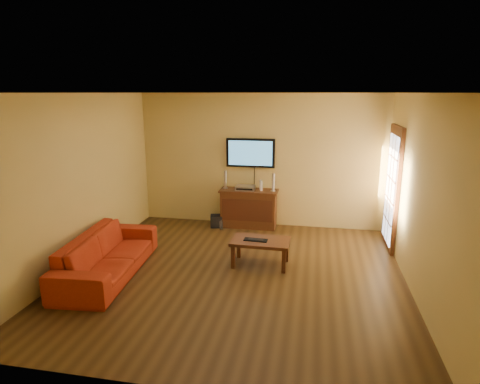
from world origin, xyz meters
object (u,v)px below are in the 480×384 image
(television, at_px, (251,153))
(subwoofer, at_px, (216,221))
(media_console, at_px, (249,208))
(coffee_table, at_px, (261,244))
(sofa, at_px, (107,248))
(game_console, at_px, (261,185))
(bottle, at_px, (221,225))
(speaker_right, at_px, (273,183))
(speaker_left, at_px, (225,180))
(keyboard, at_px, (256,240))
(av_receiver, at_px, (245,188))

(television, height_order, subwoofer, television)
(media_console, xyz_separation_m, coffee_table, (0.50, -1.84, -0.03))
(coffee_table, height_order, sofa, sofa)
(game_console, height_order, bottle, game_console)
(television, height_order, speaker_right, television)
(coffee_table, distance_m, speaker_left, 2.21)
(television, xyz_separation_m, speaker_left, (-0.50, -0.15, -0.56))
(coffee_table, distance_m, speaker_right, 1.92)
(game_console, relative_size, subwoofer, 0.83)
(speaker_left, height_order, keyboard, speaker_left)
(game_console, bearing_deg, subwoofer, 172.43)
(speaker_left, distance_m, game_console, 0.74)
(coffee_table, bearing_deg, television, 103.95)
(sofa, height_order, bottle, sofa)
(media_console, relative_size, bottle, 5.93)
(media_console, distance_m, coffee_table, 1.91)
(sofa, height_order, game_console, game_console)
(av_receiver, height_order, keyboard, av_receiver)
(television, distance_m, sofa, 3.46)
(keyboard, bearing_deg, bottle, 120.79)
(speaker_left, relative_size, game_console, 1.87)
(speaker_right, bearing_deg, media_console, 178.79)
(media_console, xyz_separation_m, bottle, (-0.51, -0.30, -0.30))
(media_console, bearing_deg, av_receiver, -171.22)
(speaker_left, xyz_separation_m, subwoofer, (-0.16, -0.17, -0.83))
(television, xyz_separation_m, speaker_right, (0.50, -0.20, -0.56))
(media_console, relative_size, keyboard, 3.13)
(coffee_table, bearing_deg, subwoofer, 124.07)
(game_console, bearing_deg, media_console, 168.45)
(media_console, height_order, game_console, game_console)
(game_console, relative_size, keyboard, 0.53)
(speaker_left, xyz_separation_m, game_console, (0.74, -0.01, -0.07))
(av_receiver, height_order, subwoofer, av_receiver)
(bottle, bearing_deg, speaker_right, 15.83)
(bottle, bearing_deg, game_console, 23.10)
(coffee_table, relative_size, game_console, 4.66)
(game_console, bearing_deg, speaker_right, -25.78)
(av_receiver, bearing_deg, keyboard, -76.85)
(television, distance_m, coffee_table, 2.39)
(game_console, bearing_deg, television, 128.97)
(sofa, xyz_separation_m, speaker_right, (2.22, 2.60, 0.52))
(sofa, xyz_separation_m, speaker_left, (1.23, 2.65, 0.53))
(media_console, xyz_separation_m, av_receiver, (-0.07, -0.01, 0.43))
(keyboard, bearing_deg, sofa, -161.22)
(av_receiver, relative_size, bottle, 1.93)
(coffee_table, distance_m, av_receiver, 1.97)
(sofa, relative_size, speaker_left, 5.78)
(coffee_table, relative_size, sofa, 0.43)
(coffee_table, height_order, keyboard, keyboard)
(speaker_right, height_order, keyboard, speaker_right)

